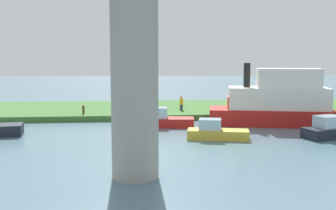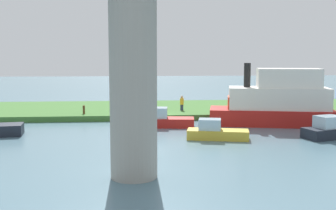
# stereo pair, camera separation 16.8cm
# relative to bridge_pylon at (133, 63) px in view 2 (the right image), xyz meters

# --- Properties ---
(ground_plane) EXTENTS (160.00, 160.00, 0.00)m
(ground_plane) POSITION_rel_bridge_pylon_xyz_m (-1.65, -16.74, -5.34)
(ground_plane) COLOR slate
(grassy_bank) EXTENTS (80.00, 12.00, 0.50)m
(grassy_bank) POSITION_rel_bridge_pylon_xyz_m (-1.65, -22.74, -5.09)
(grassy_bank) COLOR #427533
(grassy_bank) RESTS_ON ground
(bridge_pylon) EXTENTS (2.19, 2.19, 10.68)m
(bridge_pylon) POSITION_rel_bridge_pylon_xyz_m (0.00, 0.00, 0.00)
(bridge_pylon) COLOR #9E998E
(bridge_pylon) RESTS_ON ground
(person_on_bank) EXTENTS (0.38, 0.38, 1.39)m
(person_on_bank) POSITION_rel_bridge_pylon_xyz_m (-4.57, -19.93, -4.14)
(person_on_bank) COLOR #2D334C
(person_on_bank) RESTS_ON grassy_bank
(mooring_post) EXTENTS (0.20, 0.20, 0.76)m
(mooring_post) POSITION_rel_bridge_pylon_xyz_m (4.45, -18.19, -4.46)
(mooring_post) COLOR brown
(mooring_post) RESTS_ON grassy_bank
(pontoon_yellow) EXTENTS (10.43, 5.34, 5.09)m
(pontoon_yellow) POSITION_rel_bridge_pylon_xyz_m (-11.63, -13.96, -3.46)
(pontoon_yellow) COLOR red
(pontoon_yellow) RESTS_ON ground
(riverboat_paddlewheel) EXTENTS (4.85, 2.19, 1.56)m
(riverboat_paddlewheel) POSITION_rel_bridge_pylon_xyz_m (-2.30, -13.72, -4.78)
(riverboat_paddlewheel) COLOR red
(riverboat_paddlewheel) RESTS_ON ground
(skiff_small) EXTENTS (4.37, 2.34, 1.38)m
(skiff_small) POSITION_rel_bridge_pylon_xyz_m (-5.60, -8.53, -4.85)
(skiff_small) COLOR gold
(skiff_small) RESTS_ON ground
(motorboat_red) EXTENTS (4.95, 2.94, 1.56)m
(motorboat_red) POSITION_rel_bridge_pylon_xyz_m (-13.86, -8.33, -4.78)
(motorboat_red) COLOR #1E232D
(motorboat_red) RESTS_ON ground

